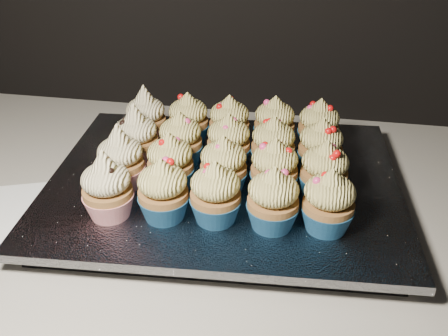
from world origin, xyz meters
The scene contains 24 objects.
worktop centered at (0.00, 1.70, 0.88)m, with size 2.44×0.64×0.04m, color beige.
napkin centered at (-0.22, 1.61, 0.90)m, with size 0.14×0.14×0.00m, color white.
baking_tray centered at (0.07, 1.70, 0.91)m, with size 0.45×0.34×0.02m, color black.
foil_lining centered at (0.07, 1.70, 0.93)m, with size 0.49×0.38×0.01m, color silver.
cupcake_0 centered at (-0.05, 1.59, 0.97)m, with size 0.06×0.06×0.10m.
cupcake_1 centered at (0.01, 1.60, 0.97)m, with size 0.06×0.06×0.08m.
cupcake_2 centered at (0.08, 1.61, 0.97)m, with size 0.06×0.06×0.08m.
cupcake_3 centered at (0.15, 1.61, 0.97)m, with size 0.06×0.06×0.08m.
cupcake_4 centered at (0.21, 1.61, 0.97)m, with size 0.06×0.06×0.08m.
cupcake_5 centered at (-0.06, 1.66, 0.97)m, with size 0.06×0.06×0.10m.
cupcake_6 centered at (0.00, 1.67, 0.97)m, with size 0.06×0.06×0.08m.
cupcake_7 centered at (0.08, 1.67, 0.97)m, with size 0.06×0.06×0.08m.
cupcake_8 centered at (0.14, 1.68, 0.97)m, with size 0.06×0.06×0.08m.
cupcake_9 centered at (0.21, 1.68, 0.97)m, with size 0.06×0.06×0.08m.
cupcake_10 centered at (-0.06, 1.73, 0.97)m, with size 0.06×0.06×0.10m.
cupcake_11 centered at (0.00, 1.73, 0.97)m, with size 0.06×0.06×0.08m.
cupcake_12 centered at (0.07, 1.74, 0.97)m, with size 0.06×0.06×0.08m.
cupcake_13 centered at (0.13, 1.74, 0.97)m, with size 0.06×0.06×0.08m.
cupcake_14 centered at (0.20, 1.75, 0.97)m, with size 0.06×0.06×0.08m.
cupcake_15 centered at (-0.07, 1.79, 0.97)m, with size 0.06×0.06×0.10m.
cupcake_16 centered at (0.00, 1.80, 0.97)m, with size 0.06×0.06×0.08m.
cupcake_17 centered at (0.06, 1.80, 0.97)m, with size 0.06×0.06×0.08m.
cupcake_18 centered at (0.13, 1.81, 0.97)m, with size 0.06×0.06×0.08m.
cupcake_19 centered at (0.20, 1.81, 0.97)m, with size 0.06×0.06×0.08m.
Camera 1 is at (0.17, 1.12, 1.31)m, focal length 40.00 mm.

